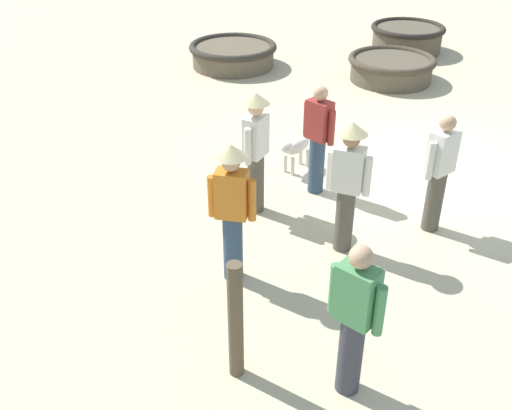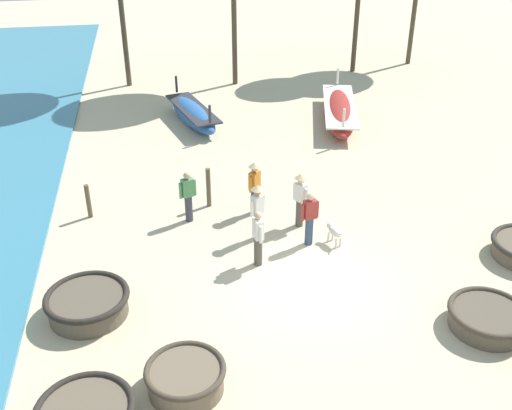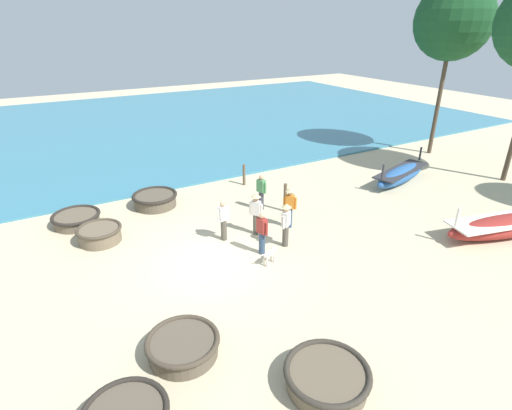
# 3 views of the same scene
# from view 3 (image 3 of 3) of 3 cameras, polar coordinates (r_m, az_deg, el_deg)

# --- Properties ---
(ground_plane) EXTENTS (80.00, 80.00, 0.00)m
(ground_plane) POSITION_cam_3_polar(r_m,az_deg,el_deg) (13.71, -6.56, -8.11)
(ground_plane) COLOR #C6B793
(sea) EXTENTS (28.00, 52.00, 0.10)m
(sea) POSITION_cam_3_polar(r_m,az_deg,el_deg) (33.40, -14.90, 11.16)
(sea) COLOR teal
(sea) RESTS_ON ground
(coracle_beside_post) EXTENTS (1.62, 1.62, 0.58)m
(coracle_beside_post) POSITION_cam_3_polar(r_m,az_deg,el_deg) (15.77, -21.43, -3.84)
(coracle_beside_post) COLOR brown
(coracle_beside_post) RESTS_ON ground
(coracle_far_left) EXTENTS (1.95, 1.95, 0.58)m
(coracle_far_left) POSITION_cam_3_polar(r_m,az_deg,el_deg) (18.05, -14.23, 0.81)
(coracle_far_left) COLOR brown
(coracle_far_left) RESTS_ON ground
(coracle_front_left) EXTENTS (1.87, 1.87, 0.47)m
(coracle_front_left) POSITION_cam_3_polar(r_m,az_deg,el_deg) (17.46, -24.29, -1.77)
(coracle_front_left) COLOR brown
(coracle_front_left) RESTS_ON ground
(coracle_nearest) EXTENTS (1.81, 1.81, 0.50)m
(coracle_nearest) POSITION_cam_3_polar(r_m,az_deg,el_deg) (10.37, -10.39, -19.15)
(coracle_nearest) COLOR brown
(coracle_nearest) RESTS_ON ground
(coracle_far_right) EXTENTS (1.94, 1.94, 0.51)m
(coracle_far_right) POSITION_cam_3_polar(r_m,az_deg,el_deg) (9.69, 10.09, -23.02)
(coracle_far_right) COLOR brown
(coracle_far_right) RESTS_ON ground
(long_boat_green_hull) EXTENTS (2.09, 4.40, 1.42)m
(long_boat_green_hull) POSITION_cam_3_polar(r_m,az_deg,el_deg) (21.40, 19.98, 4.10)
(long_boat_green_hull) COLOR #285693
(long_boat_green_hull) RESTS_ON ground
(long_boat_ochre_hull) EXTENTS (2.54, 5.74, 1.45)m
(long_boat_ochre_hull) POSITION_cam_3_polar(r_m,az_deg,el_deg) (17.90, 32.62, -2.42)
(long_boat_ochre_hull) COLOR maroon
(long_boat_ochre_hull) RESTS_ON ground
(fisherman_standing_left) EXTENTS (0.51, 0.32, 1.57)m
(fisherman_standing_left) POSITION_cam_3_polar(r_m,az_deg,el_deg) (16.98, 0.76, 1.96)
(fisherman_standing_left) COLOR #383842
(fisherman_standing_left) RESTS_ON ground
(fisherman_standing_right) EXTENTS (0.44, 0.38, 1.67)m
(fisherman_standing_right) POSITION_cam_3_polar(r_m,az_deg,el_deg) (14.91, -0.01, -0.88)
(fisherman_standing_right) COLOR #4C473D
(fisherman_standing_right) RESTS_ON ground
(fisherman_crouching) EXTENTS (0.39, 0.42, 1.67)m
(fisherman_crouching) POSITION_cam_3_polar(r_m,az_deg,el_deg) (15.48, 4.86, 0.02)
(fisherman_crouching) COLOR #2D425B
(fisherman_crouching) RESTS_ON ground
(fisherman_by_coracle) EXTENTS (0.37, 0.46, 1.67)m
(fisherman_by_coracle) POSITION_cam_3_polar(r_m,az_deg,el_deg) (14.14, 4.29, -2.46)
(fisherman_by_coracle) COLOR #4C473D
(fisherman_by_coracle) RESTS_ON ground
(fisherman_hauling) EXTENTS (0.52, 0.30, 1.57)m
(fisherman_hauling) POSITION_cam_3_polar(r_m,az_deg,el_deg) (13.70, 0.86, -3.90)
(fisherman_hauling) COLOR #2D425B
(fisherman_hauling) RESTS_ON ground
(fisherman_with_hat) EXTENTS (0.27, 0.53, 1.57)m
(fisherman_with_hat) POSITION_cam_3_polar(r_m,az_deg,el_deg) (14.61, -4.68, -2.07)
(fisherman_with_hat) COLOR #4C473D
(fisherman_with_hat) RESTS_ON ground
(dog) EXTENTS (0.35, 0.66, 0.55)m
(dog) POSITION_cam_3_polar(r_m,az_deg,el_deg) (13.39, 2.00, -6.95)
(dog) COLOR beige
(dog) RESTS_ON ground
(mooring_post_shoreline) EXTENTS (0.14, 0.14, 1.06)m
(mooring_post_shoreline) POSITION_cam_3_polar(r_m,az_deg,el_deg) (19.76, -1.72, 4.34)
(mooring_post_shoreline) COLOR brown
(mooring_post_shoreline) RESTS_ON ground
(mooring_post_inland) EXTENTS (0.14, 0.14, 1.26)m
(mooring_post_inland) POSITION_cam_3_polar(r_m,az_deg,el_deg) (16.93, 4.18, 1.07)
(mooring_post_inland) COLOR brown
(mooring_post_inland) RESTS_ON ground
(tree_rightmost) EXTENTS (4.19, 4.19, 9.56)m
(tree_rightmost) POSITION_cam_3_polar(r_m,az_deg,el_deg) (26.19, 26.39, 22.47)
(tree_rightmost) COLOR #4C3D2D
(tree_rightmost) RESTS_ON ground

